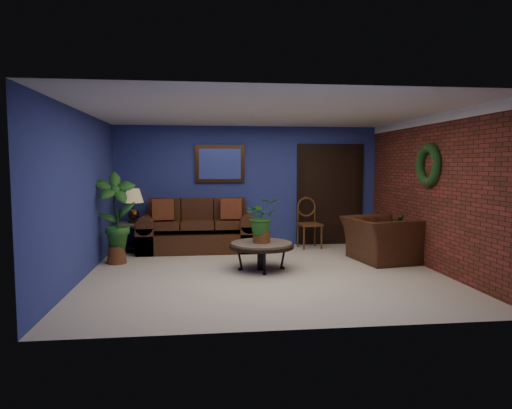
{
  "coord_description": "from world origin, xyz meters",
  "views": [
    {
      "loc": [
        -0.97,
        -7.0,
        1.7
      ],
      "look_at": [
        -0.07,
        0.55,
        1.04
      ],
      "focal_mm": 32.0,
      "sensor_mm": 36.0,
      "label": 1
    }
  ],
  "objects": [
    {
      "name": "sofa",
      "position": [
        -1.07,
        2.09,
        0.34
      ],
      "size": [
        2.29,
        0.99,
        1.03
      ],
      "color": "#422513",
      "rests_on": "ground"
    },
    {
      "name": "floor_plant",
      "position": [
        2.35,
        0.52,
        0.45
      ],
      "size": [
        0.46,
        0.41,
        0.86
      ],
      "color": "brown",
      "rests_on": "ground"
    },
    {
      "name": "floor",
      "position": [
        0.0,
        0.0,
        0.0
      ],
      "size": [
        5.5,
        5.5,
        0.0
      ],
      "primitive_type": "plane",
      "color": "beige",
      "rests_on": "ground"
    },
    {
      "name": "wall_back",
      "position": [
        0.0,
        2.5,
        1.25
      ],
      "size": [
        5.5,
        0.04,
        2.5
      ],
      "primitive_type": "cube",
      "color": "navy",
      "rests_on": "ground"
    },
    {
      "name": "wall_left",
      "position": [
        -2.75,
        0.0,
        1.25
      ],
      "size": [
        0.04,
        5.0,
        2.5
      ],
      "primitive_type": "cube",
      "color": "navy",
      "rests_on": "ground"
    },
    {
      "name": "table_lamp",
      "position": [
        -2.3,
        2.05,
        0.99
      ],
      "size": [
        0.39,
        0.39,
        0.64
      ],
      "color": "#422913",
      "rests_on": "end_table"
    },
    {
      "name": "wall_right_brick",
      "position": [
        2.75,
        0.0,
        1.25
      ],
      "size": [
        0.04,
        5.0,
        2.5
      ],
      "primitive_type": "cube",
      "color": "maroon",
      "rests_on": "ground"
    },
    {
      "name": "wreath",
      "position": [
        2.69,
        0.05,
        1.7
      ],
      "size": [
        0.16,
        0.72,
        0.72
      ],
      "primitive_type": "torus",
      "rotation": [
        0.0,
        1.57,
        0.0
      ],
      "color": "black",
      "rests_on": "wall_right_brick"
    },
    {
      "name": "wall_mirror",
      "position": [
        -0.6,
        2.46,
        1.72
      ],
      "size": [
        1.02,
        0.06,
        0.77
      ],
      "primitive_type": "cube",
      "color": "#422913",
      "rests_on": "wall_back"
    },
    {
      "name": "coffee_plant",
      "position": [
        -0.02,
        0.22,
        0.84
      ],
      "size": [
        0.6,
        0.54,
        0.72
      ],
      "color": "brown",
      "rests_on": "coffee_table"
    },
    {
      "name": "end_table",
      "position": [
        -2.3,
        2.05,
        0.44
      ],
      "size": [
        0.63,
        0.63,
        0.57
      ],
      "color": "#4F4945",
      "rests_on": "ground"
    },
    {
      "name": "ceiling",
      "position": [
        0.0,
        0.0,
        2.5
      ],
      "size": [
        5.5,
        5.0,
        0.02
      ],
      "primitive_type": "cube",
      "color": "silver",
      "rests_on": "wall_back"
    },
    {
      "name": "crown_molding",
      "position": [
        2.72,
        0.0,
        2.43
      ],
      "size": [
        0.03,
        5.0,
        0.14
      ],
      "primitive_type": "cube",
      "color": "white",
      "rests_on": "wall_right_brick"
    },
    {
      "name": "tall_plant",
      "position": [
        -2.45,
        1.0,
        0.86
      ],
      "size": [
        0.81,
        0.65,
        1.59
      ],
      "color": "brown",
      "rests_on": "ground"
    },
    {
      "name": "coffee_table",
      "position": [
        -0.02,
        0.22,
        0.39
      ],
      "size": [
        1.04,
        1.04,
        0.45
      ],
      "rotation": [
        0.0,
        0.0,
        0.16
      ],
      "color": "#4F4945",
      "rests_on": "ground"
    },
    {
      "name": "closet_door",
      "position": [
        1.75,
        2.47,
        1.05
      ],
      "size": [
        1.44,
        0.06,
        2.18
      ],
      "primitive_type": "cube",
      "color": "black",
      "rests_on": "wall_back"
    },
    {
      "name": "armchair",
      "position": [
        2.15,
        0.66,
        0.39
      ],
      "size": [
        1.21,
        1.34,
        0.77
      ],
      "primitive_type": "imported",
      "rotation": [
        0.0,
        0.0,
        1.73
      ],
      "color": "#422513",
      "rests_on": "ground"
    },
    {
      "name": "side_chair",
      "position": [
        1.2,
        2.13,
        0.58
      ],
      "size": [
        0.49,
        0.49,
        1.03
      ],
      "rotation": [
        0.0,
        0.0,
        0.13
      ],
      "color": "brown",
      "rests_on": "ground"
    }
  ]
}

